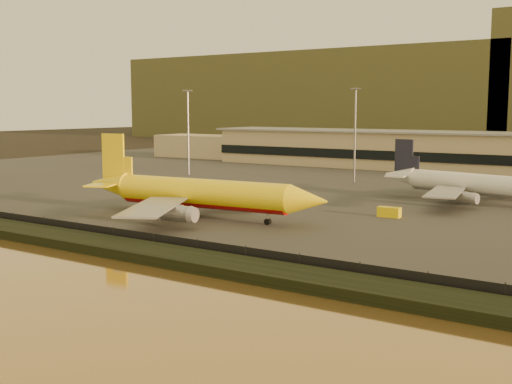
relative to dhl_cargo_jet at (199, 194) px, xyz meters
The scene contains 10 objects.
ground 14.65m from the dhl_cargo_jet, 50.98° to the right, with size 900.00×900.00×0.00m, color black.
embankment 29.39m from the dhl_cargo_jet, 72.55° to the right, with size 320.00×7.00×1.40m, color black.
tarmac 84.80m from the dhl_cargo_jet, 84.08° to the left, with size 320.00×220.00×0.20m, color #2D2D2D.
perimeter_fence 25.56m from the dhl_cargo_jet, 69.83° to the right, with size 300.00×0.05×2.20m, color black.
terminal_building 114.93m from the dhl_cargo_jet, 92.89° to the left, with size 202.00×25.00×12.60m.
apron_light_masts 69.35m from the dhl_cargo_jet, 69.72° to the left, with size 152.20×12.20×25.40m.
dhl_cargo_jet is the anchor object (origin of this frame).
white_narrowbody_jet 60.21m from the dhl_cargo_jet, 52.62° to the left, with size 44.57×42.79×12.89m.
gse_vehicle_yellow 35.26m from the dhl_cargo_jet, 35.59° to the left, with size 4.13×1.86×1.86m, color yellow.
gse_vehicle_white 29.00m from the dhl_cargo_jet, 136.35° to the left, with size 4.29×1.93×1.93m, color white.
Camera 1 is at (63.90, -79.68, 20.07)m, focal length 45.00 mm.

